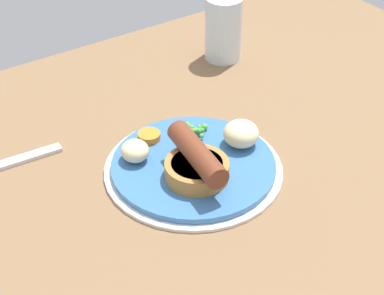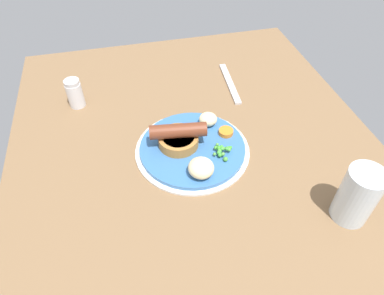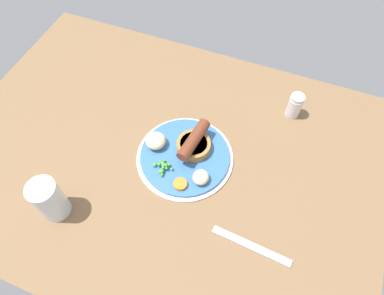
% 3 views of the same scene
% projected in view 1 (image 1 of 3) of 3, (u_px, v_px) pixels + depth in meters
% --- Properties ---
extents(dining_table, '(1.10, 0.80, 0.03)m').
position_uv_depth(dining_table, '(222.00, 161.00, 0.92)').
color(dining_table, brown).
rests_on(dining_table, ground).
extents(dinner_plate, '(0.24, 0.24, 0.01)m').
position_uv_depth(dinner_plate, '(193.00, 168.00, 0.87)').
color(dinner_plate, silver).
rests_on(dinner_plate, dining_table).
extents(sausage_pudding, '(0.09, 0.12, 0.05)m').
position_uv_depth(sausage_pudding, '(197.00, 164.00, 0.83)').
color(sausage_pudding, '#AD7538').
rests_on(sausage_pudding, dinner_plate).
extents(pea_pile, '(0.05, 0.04, 0.02)m').
position_uv_depth(pea_pile, '(193.00, 129.00, 0.92)').
color(pea_pile, green).
rests_on(pea_pile, dinner_plate).
extents(potato_chunk_0, '(0.07, 0.07, 0.04)m').
position_uv_depth(potato_chunk_0, '(241.00, 134.00, 0.89)').
color(potato_chunk_0, beige).
rests_on(potato_chunk_0, dinner_plate).
extents(potato_chunk_2, '(0.04, 0.05, 0.03)m').
position_uv_depth(potato_chunk_2, '(135.00, 151.00, 0.87)').
color(potato_chunk_2, beige).
rests_on(potato_chunk_2, dinner_plate).
extents(carrot_slice_3, '(0.04, 0.04, 0.01)m').
position_uv_depth(carrot_slice_3, '(149.00, 136.00, 0.91)').
color(carrot_slice_3, orange).
rests_on(carrot_slice_3, dinner_plate).
extents(drinking_glass, '(0.06, 0.06, 0.11)m').
position_uv_depth(drinking_glass, '(223.00, 28.00, 1.10)').
color(drinking_glass, silver).
rests_on(drinking_glass, dining_table).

